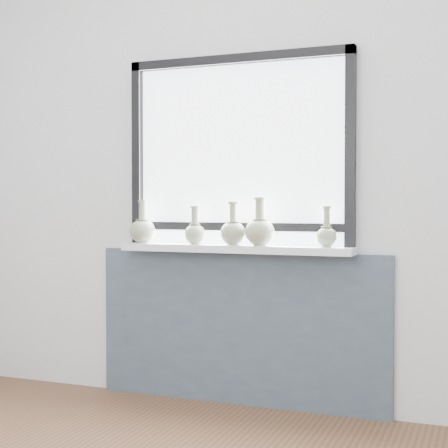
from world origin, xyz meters
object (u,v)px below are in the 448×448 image
(vase_a, at_px, (143,229))
(vase_d, at_px, (260,230))
(vase_e, at_px, (327,234))
(vase_c, at_px, (233,231))
(windowsill, at_px, (235,249))
(vase_b, at_px, (195,232))

(vase_a, relative_size, vase_d, 0.95)
(vase_e, bearing_deg, vase_a, -178.72)
(vase_d, bearing_deg, vase_a, 179.68)
(vase_a, bearing_deg, vase_d, -0.32)
(vase_c, bearing_deg, vase_d, -2.86)
(windowsill, bearing_deg, vase_c, -110.67)
(windowsill, height_order, vase_b, vase_b)
(windowsill, distance_m, vase_c, 0.10)
(vase_b, relative_size, vase_e, 1.00)
(vase_a, xyz_separation_m, vase_c, (0.56, 0.00, -0.00))
(vase_b, xyz_separation_m, vase_e, (0.74, 0.02, -0.00))
(vase_a, relative_size, vase_e, 1.16)
(vase_c, distance_m, vase_e, 0.52)
(vase_c, xyz_separation_m, vase_e, (0.52, 0.02, -0.01))
(vase_c, distance_m, vase_d, 0.16)
(vase_c, relative_size, vase_d, 0.91)
(windowsill, bearing_deg, vase_a, -178.36)
(windowsill, xyz_separation_m, vase_a, (-0.56, -0.02, 0.10))
(vase_b, bearing_deg, windowsill, 2.41)
(vase_a, xyz_separation_m, vase_d, (0.71, -0.00, 0.01))
(windowsill, distance_m, vase_e, 0.52)
(windowsill, relative_size, vase_e, 6.15)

